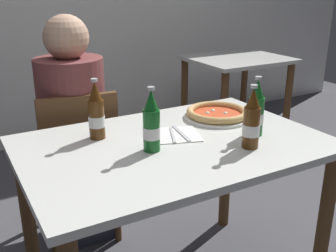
{
  "coord_description": "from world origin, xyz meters",
  "views": [
    {
      "loc": [
        -0.75,
        -1.28,
        1.35
      ],
      "look_at": [
        0.0,
        0.05,
        0.8
      ],
      "focal_mm": 42.98,
      "sensor_mm": 36.0,
      "label": 1
    }
  ],
  "objects": [
    {
      "name": "pizza_margherita_near",
      "position": [
        0.32,
        0.16,
        0.77
      ],
      "size": [
        0.31,
        0.31,
        0.04
      ],
      "color": "white",
      "rests_on": "dining_table_main"
    },
    {
      "name": "dining_table_background",
      "position": [
        1.42,
        1.38,
        0.59
      ],
      "size": [
        0.8,
        0.7,
        0.75
      ],
      "color": "silver",
      "rests_on": "ground_plane"
    },
    {
      "name": "beer_bottle_left",
      "position": [
        -0.25,
        0.19,
        0.85
      ],
      "size": [
        0.07,
        0.07,
        0.25
      ],
      "color": "#512D0F",
      "rests_on": "dining_table_main"
    },
    {
      "name": "diner_seated",
      "position": [
        -0.22,
        0.66,
        0.58
      ],
      "size": [
        0.34,
        0.34,
        1.21
      ],
      "color": "#2D3342",
      "rests_on": "ground_plane"
    },
    {
      "name": "beer_bottle_center",
      "position": [
        0.33,
        -0.1,
        0.85
      ],
      "size": [
        0.07,
        0.07,
        0.25
      ],
      "color": "#14591E",
      "rests_on": "dining_table_main"
    },
    {
      "name": "beer_bottle_right",
      "position": [
        -0.12,
        -0.03,
        0.85
      ],
      "size": [
        0.07,
        0.07,
        0.25
      ],
      "color": "#14591E",
      "rests_on": "dining_table_main"
    },
    {
      "name": "beer_bottle_extra",
      "position": [
        0.22,
        -0.19,
        0.85
      ],
      "size": [
        0.07,
        0.07,
        0.25
      ],
      "color": "#512D0F",
      "rests_on": "dining_table_main"
    },
    {
      "name": "dining_table_main",
      "position": [
        0.0,
        0.0,
        0.64
      ],
      "size": [
        1.2,
        0.8,
        0.75
      ],
      "color": "silver",
      "rests_on": "ground_plane"
    },
    {
      "name": "chair_behind_table",
      "position": [
        -0.22,
        0.61,
        0.48
      ],
      "size": [
        0.44,
        0.44,
        0.85
      ],
      "rotation": [
        0.0,
        0.0,
        3.05
      ],
      "color": "brown",
      "rests_on": "ground_plane"
    },
    {
      "name": "napkin_with_cutlery",
      "position": [
        0.04,
        0.05,
        0.75
      ],
      "size": [
        0.23,
        0.23,
        0.01
      ],
      "color": "white",
      "rests_on": "dining_table_main"
    }
  ]
}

